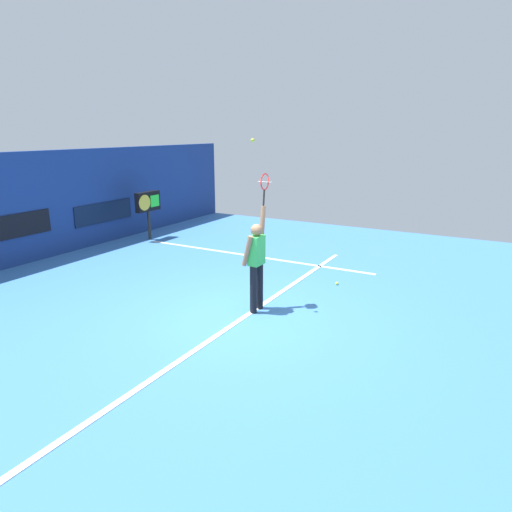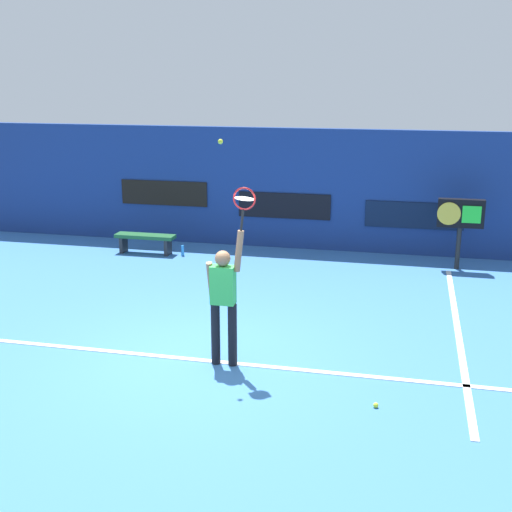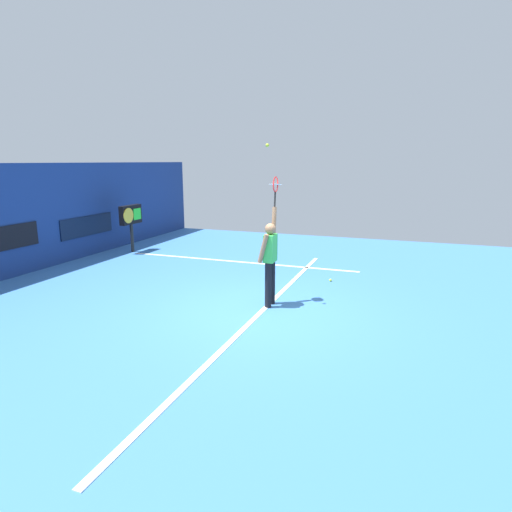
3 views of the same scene
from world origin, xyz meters
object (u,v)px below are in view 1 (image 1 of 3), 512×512
Objects in this scene: scoreboard_clock at (148,203)px; tennis_racket at (265,184)px; tennis_player at (256,260)px; spare_ball at (337,283)px; tennis_ball at (253,140)px.

tennis_racket is at bearing -118.89° from scoreboard_clock.
spare_ball is (2.20, -0.84, -0.98)m from tennis_player.
scoreboard_clock is 22.23× the size of spare_ball.
spare_ball is at bearing -20.83° from tennis_player.
spare_ball is at bearing -23.73° from tennis_racket.
tennis_racket is 0.85m from tennis_ball.
scoreboard_clock is (3.53, 5.83, 0.14)m from tennis_player.
tennis_ball reaches higher than tennis_racket.
tennis_racket is 6.78m from scoreboard_clock.
tennis_player is at bearing 159.17° from spare_ball.
spare_ball is (2.23, -0.90, -3.14)m from tennis_ball.
tennis_ball reaches higher than tennis_player.
tennis_player is at bearing -121.15° from scoreboard_clock.
tennis_player reaches higher than spare_ball.
tennis_player is 2.16m from tennis_ball.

